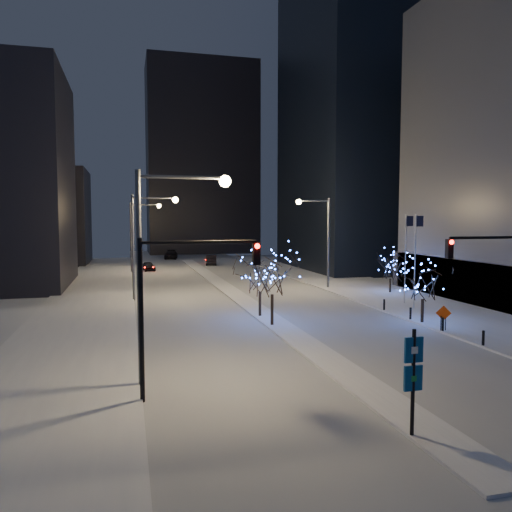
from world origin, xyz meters
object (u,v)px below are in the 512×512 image
object	(u,v)px
car_near	(148,266)
car_mid	(211,260)
holiday_tree_median_far	(260,274)
car_far	(171,255)
street_lamp_w_near	(163,247)
street_lamp_east	(321,230)
holiday_tree_plaza_far	(391,265)
holiday_tree_median_near	(272,272)
traffic_signal_west	(178,290)
wayfinding_sign	(413,372)
street_lamp_w_mid	(144,232)
traffic_signal_east	(505,276)
street_lamp_w_far	(138,227)
construction_sign	(443,315)
holiday_tree_plaza_near	(423,281)

from	to	relation	value
car_near	car_mid	bearing A→B (deg)	25.59
holiday_tree_median_far	car_far	bearing A→B (deg)	91.95
street_lamp_w_near	car_near	bearing A→B (deg)	88.49
street_lamp_east	holiday_tree_plaza_far	xyz separation A→B (m)	(5.67, -5.15, -3.47)
holiday_tree_median_near	traffic_signal_west	bearing A→B (deg)	-121.74
street_lamp_east	wayfinding_sign	size ratio (longest dim) A/B	2.53
traffic_signal_west	holiday_tree_median_near	bearing A→B (deg)	58.26
street_lamp_w_mid	traffic_signal_east	bearing A→B (deg)	-55.49
car_near	street_lamp_w_mid	bearing A→B (deg)	-100.88
street_lamp_east	traffic_signal_east	xyz separation A→B (m)	(-1.14, -29.00, -1.69)
street_lamp_w_mid	traffic_signal_west	xyz separation A→B (m)	(0.50, -27.00, -1.74)
traffic_signal_west	car_far	distance (m)	75.00
street_lamp_w_mid	car_mid	world-z (taller)	street_lamp_w_mid
street_lamp_east	car_mid	bearing A→B (deg)	102.92
holiday_tree_median_far	traffic_signal_west	bearing A→B (deg)	-116.07
street_lamp_w_far	wayfinding_sign	size ratio (longest dim) A/B	2.53
traffic_signal_west	street_lamp_w_mid	bearing A→B (deg)	91.06
street_lamp_w_near	holiday_tree_median_far	distance (m)	16.82
car_far	wayfinding_sign	xyz separation A→B (m)	(1.64, -80.66, 1.61)
street_lamp_w_near	traffic_signal_east	xyz separation A→B (m)	(17.88, -1.00, -1.74)
traffic_signal_east	holiday_tree_median_near	world-z (taller)	traffic_signal_east
car_mid	construction_sign	world-z (taller)	construction_sign
car_mid	holiday_tree_median_far	bearing A→B (deg)	94.64
traffic_signal_east	construction_sign	xyz separation A→B (m)	(1.36, 7.09, -3.58)
traffic_signal_west	holiday_tree_plaza_far	bearing A→B (deg)	45.77
holiday_tree_median_far	holiday_tree_plaza_far	xyz separation A→B (m)	(16.25, 8.62, -0.47)
construction_sign	car_far	bearing A→B (deg)	122.03
construction_sign	traffic_signal_west	bearing A→B (deg)	-135.49
holiday_tree_median_near	wayfinding_sign	world-z (taller)	holiday_tree_median_near
car_far	wayfinding_sign	bearing A→B (deg)	-80.16
holiday_tree_plaza_near	wayfinding_sign	size ratio (longest dim) A/B	1.17
street_lamp_w_far	car_near	world-z (taller)	street_lamp_w_far
street_lamp_w_near	traffic_signal_west	world-z (taller)	street_lamp_w_near
street_lamp_east	traffic_signal_west	world-z (taller)	street_lamp_east
traffic_signal_west	holiday_tree_median_near	world-z (taller)	traffic_signal_west
car_near	holiday_tree_median_near	distance (m)	41.86
car_mid	car_far	bearing A→B (deg)	-59.13
street_lamp_w_far	car_near	xyz separation A→B (m)	(1.37, 1.96, -5.83)
traffic_signal_east	holiday_tree_plaza_near	size ratio (longest dim) A/B	1.51
construction_sign	street_lamp_w_near	bearing A→B (deg)	-141.29
car_near	construction_sign	distance (m)	49.23
holiday_tree_plaza_near	wayfinding_sign	bearing A→B (deg)	-123.86
street_lamp_w_far	holiday_tree_plaza_far	distance (m)	36.87
holiday_tree_median_far	street_lamp_w_near	bearing A→B (deg)	-120.67
traffic_signal_west	car_near	distance (m)	54.12
traffic_signal_east	holiday_tree_plaza_near	xyz separation A→B (m)	(1.56, 9.91, -1.57)
street_lamp_east	traffic_signal_east	world-z (taller)	street_lamp_east
traffic_signal_east	holiday_tree_median_far	size ratio (longest dim) A/B	1.41
car_near	traffic_signal_east	bearing A→B (deg)	-80.66
street_lamp_w_mid	street_lamp_w_far	distance (m)	25.00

